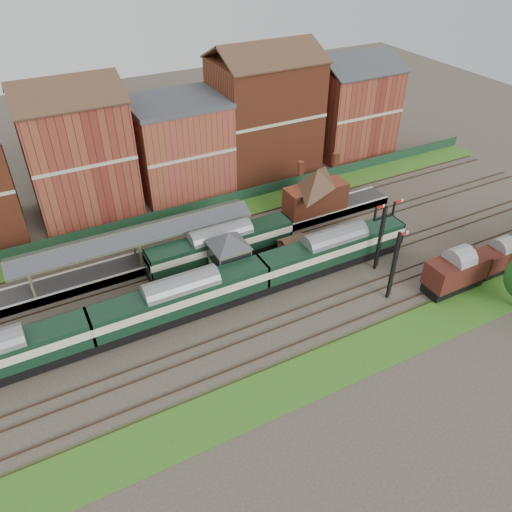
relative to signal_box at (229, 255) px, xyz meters
name	(u,v)px	position (x,y,z in m)	size (l,w,h in m)	color
ground	(269,288)	(3.00, -3.25, -3.19)	(160.00, 160.00, 0.00)	#473D33
grass_back	(209,217)	(3.00, 12.75, -3.16)	(90.00, 4.50, 0.06)	#2D6619
grass_front	(335,364)	(3.00, -15.25, -3.16)	(90.00, 5.00, 0.06)	#2D6619
fence	(202,205)	(3.00, 14.75, -2.44)	(90.00, 0.12, 1.50)	#193823
platform	(190,249)	(-2.00, 6.50, -2.69)	(55.00, 3.40, 1.00)	#2D2D2D
signal_box	(229,255)	(0.00, 0.00, 0.00)	(5.40, 5.40, 6.00)	#647D59
brick_hut	(294,250)	(8.00, 0.00, -2.00)	(3.20, 2.64, 2.94)	maroon
station_building	(316,190)	(15.00, 6.50, 0.76)	(8.10, 8.10, 5.90)	brown
canopy	(134,233)	(-8.00, 6.50, 1.39)	(26.00, 3.89, 4.08)	#4D5937
semaphore_bracket	(381,233)	(15.04, -5.75, 1.44)	(3.60, 0.25, 8.18)	black
semaphore_siding	(394,265)	(13.02, -10.25, 0.96)	(1.23, 0.25, 8.00)	black
town_backdrop	(178,141)	(2.82, 21.75, 3.81)	(69.00, 10.00, 16.00)	brown
dmu_train	(183,298)	(-6.49, -3.25, -0.83)	(52.34, 2.75, 4.02)	black
platform_railcar	(221,245)	(0.48, 3.25, -0.92)	(16.80, 2.65, 3.87)	black
goods_van_a	(456,272)	(19.88, -12.25, -0.96)	(6.51, 2.82, 3.95)	black
goods_van_b	(499,257)	(26.44, -12.25, -1.31)	(5.40, 2.34, 3.28)	black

